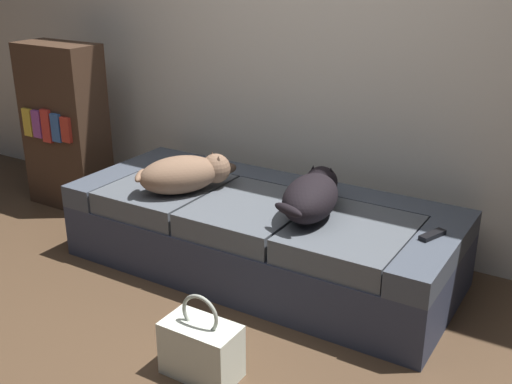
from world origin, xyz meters
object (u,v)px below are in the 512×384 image
(couch, at_px, (261,234))
(bookshelf, at_px, (65,126))
(dog_dark, at_px, (312,195))
(dog_tan, at_px, (186,174))
(tv_remote, at_px, (432,235))
(handbag, at_px, (201,349))

(couch, xyz_separation_m, bookshelf, (-1.62, 0.14, 0.34))
(bookshelf, bearing_deg, dog_dark, -5.92)
(dog_tan, xyz_separation_m, dog_dark, (0.73, 0.07, 0.00))
(tv_remote, bearing_deg, bookshelf, -162.57)
(couch, xyz_separation_m, dog_dark, (0.33, -0.06, 0.32))
(dog_tan, xyz_separation_m, bookshelf, (-1.22, 0.27, 0.02))
(dog_dark, xyz_separation_m, tv_remote, (0.59, 0.06, -0.09))
(tv_remote, xyz_separation_m, handbag, (-0.65, -0.91, -0.31))
(couch, relative_size, tv_remote, 13.95)
(dog_tan, distance_m, bookshelf, 1.25)
(dog_tan, distance_m, tv_remote, 1.33)
(dog_tan, height_order, dog_dark, dog_dark)
(dog_tan, distance_m, dog_dark, 0.73)
(couch, height_order, handbag, couch)
(couch, distance_m, handbag, 0.96)
(tv_remote, relative_size, handbag, 0.40)
(dog_tan, height_order, handbag, dog_tan)
(dog_tan, relative_size, bookshelf, 0.50)
(dog_dark, height_order, bookshelf, bookshelf)
(tv_remote, bearing_deg, couch, -159.58)
(couch, bearing_deg, handbag, -73.72)
(dog_dark, bearing_deg, handbag, -94.19)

